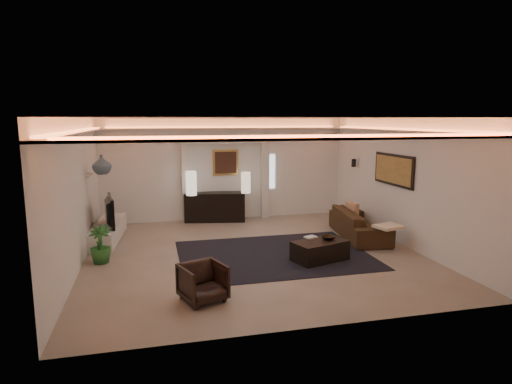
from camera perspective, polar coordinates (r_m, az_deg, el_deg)
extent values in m
plane|color=#A19281|center=(9.51, -0.32, -8.08)|extent=(7.00, 7.00, 0.00)
plane|color=white|center=(9.07, -0.33, 9.67)|extent=(7.00, 7.00, 0.00)
plane|color=white|center=(12.58, -4.02, 2.99)|extent=(7.00, 0.00, 7.00)
plane|color=white|center=(5.90, 7.60, -4.57)|extent=(7.00, 0.00, 7.00)
plane|color=white|center=(9.05, -22.44, -0.28)|extent=(0.00, 7.00, 7.00)
plane|color=white|center=(10.54, 18.52, 1.25)|extent=(0.00, 7.00, 7.00)
cube|color=silver|center=(9.07, -0.33, 7.90)|extent=(7.00, 7.00, 0.04)
cube|color=white|center=(12.87, 1.94, 2.70)|extent=(0.25, 0.03, 1.00)
cube|color=black|center=(9.42, 2.36, -8.22)|extent=(4.00, 3.00, 0.01)
cube|color=silver|center=(12.39, -9.18, 1.15)|extent=(0.22, 0.20, 2.20)
cube|color=silver|center=(12.77, 1.16, 1.52)|extent=(0.22, 0.20, 2.20)
cube|color=silver|center=(12.42, -3.99, 6.61)|extent=(2.52, 0.20, 0.12)
cube|color=tan|center=(12.53, -4.01, 3.88)|extent=(0.74, 0.04, 0.74)
cube|color=#4C2D1E|center=(12.50, -3.99, 3.87)|extent=(0.62, 0.02, 0.62)
cube|color=black|center=(10.75, 17.61, 2.79)|extent=(0.04, 1.64, 0.74)
cube|color=tan|center=(10.74, 17.49, 2.79)|extent=(0.02, 1.50, 0.62)
cylinder|color=black|center=(12.37, 12.69, 3.74)|extent=(0.12, 0.12, 0.22)
cube|color=silver|center=(10.38, -21.05, 2.10)|extent=(0.10, 0.55, 0.04)
cube|color=black|center=(12.44, -5.40, -2.00)|extent=(1.76, 0.82, 0.85)
cylinder|color=white|center=(11.99, -8.48, 0.85)|extent=(0.35, 0.35, 0.66)
cylinder|color=beige|center=(12.22, -1.34, 1.11)|extent=(0.34, 0.34, 0.59)
cube|color=silver|center=(11.02, -18.83, -4.92)|extent=(0.75, 2.25, 0.41)
imported|color=black|center=(10.63, -19.12, -2.31)|extent=(1.21, 0.33, 0.69)
cylinder|color=#4C3426|center=(11.88, -18.54, -1.83)|extent=(0.16, 0.16, 0.40)
imported|color=#3B4850|center=(10.25, -19.57, 3.42)|extent=(0.48, 0.48, 0.43)
imported|color=#2A6A29|center=(9.37, -19.76, -6.51)|extent=(0.47, 0.47, 0.76)
imported|color=#402920|center=(11.02, 13.36, -4.08)|extent=(2.38, 1.19, 0.67)
cube|color=white|center=(10.00, 16.97, -4.35)|extent=(0.66, 0.59, 0.06)
cube|color=tan|center=(11.46, 12.47, -2.42)|extent=(0.20, 0.44, 0.42)
cube|color=black|center=(9.11, 8.37, -7.63)|extent=(1.24, 0.92, 0.41)
imported|color=black|center=(9.21, 9.47, -5.93)|extent=(0.34, 0.34, 0.07)
cube|color=white|center=(9.27, 7.16, -5.89)|extent=(0.29, 0.25, 0.03)
imported|color=#342F24|center=(7.13, -6.97, -11.69)|extent=(0.84, 0.85, 0.61)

